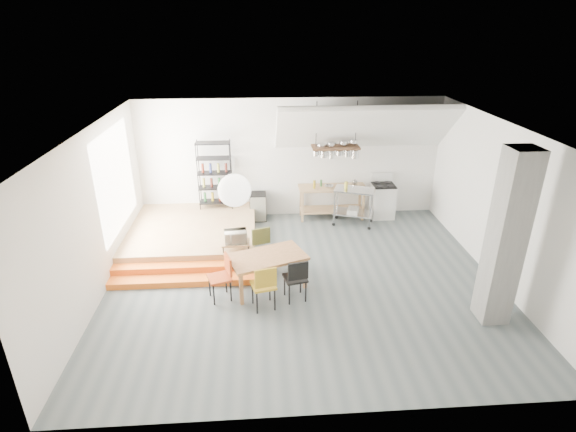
{
  "coord_description": "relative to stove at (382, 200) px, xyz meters",
  "views": [
    {
      "loc": [
        -0.87,
        -8.04,
        5.04
      ],
      "look_at": [
        -0.26,
        0.8,
        1.13
      ],
      "focal_mm": 28.0,
      "sensor_mm": 36.0,
      "label": 1
    }
  ],
  "objects": [
    {
      "name": "concrete_column",
      "position": [
        0.8,
        -4.66,
        1.12
      ],
      "size": [
        0.5,
        0.5,
        3.2
      ],
      "primitive_type": "cube",
      "color": "slate",
      "rests_on": "ground"
    },
    {
      "name": "chair_black",
      "position": [
        -2.7,
        -3.88,
        0.06
      ],
      "size": [
        0.49,
        0.49,
        0.9
      ],
      "rotation": [
        0.0,
        0.0,
        3.36
      ],
      "color": "black",
      "rests_on": "ground"
    },
    {
      "name": "chair_olive",
      "position": [
        -3.31,
        -2.64,
        0.08
      ],
      "size": [
        0.54,
        0.54,
        0.94
      ],
      "rotation": [
        0.0,
        0.0,
        0.3
      ],
      "color": "#515629",
      "rests_on": "ground"
    },
    {
      "name": "step_lower",
      "position": [
        -5.0,
        -3.11,
        -0.41
      ],
      "size": [
        3.0,
        0.35,
        0.13
      ],
      "primitive_type": "cube",
      "color": "orange",
      "rests_on": "ground"
    },
    {
      "name": "mini_fridge",
      "position": [
        -3.4,
        0.04,
        -0.11
      ],
      "size": [
        0.44,
        0.44,
        0.75
      ],
      "primitive_type": "cube",
      "color": "black",
      "rests_on": "ground"
    },
    {
      "name": "window_pane",
      "position": [
        -6.48,
        -1.66,
        1.32
      ],
      "size": [
        0.02,
        2.5,
        2.2
      ],
      "primitive_type": "cube",
      "color": "white",
      "rests_on": "wall_left"
    },
    {
      "name": "rolling_cart",
      "position": [
        -0.9,
        -0.46,
        0.16
      ],
      "size": [
        1.13,
        0.85,
        1.0
      ],
      "rotation": [
        0.0,
        0.0,
        -0.33
      ],
      "color": "silver",
      "rests_on": "ground"
    },
    {
      "name": "chair_mustard",
      "position": [
        -3.32,
        -4.12,
        0.08
      ],
      "size": [
        0.52,
        0.52,
        0.93
      ],
      "rotation": [
        0.0,
        0.0,
        3.39
      ],
      "color": "#B68C1F",
      "rests_on": "ground"
    },
    {
      "name": "dining_table",
      "position": [
        -3.25,
        -3.36,
        0.16
      ],
      "size": [
        1.72,
        1.34,
        0.72
      ],
      "rotation": [
        0.0,
        0.0,
        0.37
      ],
      "color": "brown",
      "rests_on": "ground"
    },
    {
      "name": "bowl",
      "position": [
        -1.5,
        -0.06,
        0.46
      ],
      "size": [
        0.29,
        0.29,
        0.06
      ],
      "primitive_type": "imported",
      "rotation": [
        0.0,
        0.0,
        -0.28
      ],
      "color": "silver",
      "rests_on": "kitchen_counter"
    },
    {
      "name": "floor",
      "position": [
        -2.5,
        -3.16,
        -0.48
      ],
      "size": [
        8.0,
        8.0,
        0.0
      ],
      "primitive_type": "plane",
      "color": "#505A5C",
      "rests_on": "ground"
    },
    {
      "name": "wall_left",
      "position": [
        -6.5,
        -3.16,
        1.12
      ],
      "size": [
        0.04,
        7.0,
        3.2
      ],
      "primitive_type": "cube",
      "color": "silver",
      "rests_on": "ground"
    },
    {
      "name": "paper_lantern",
      "position": [
        -3.81,
        -3.57,
        1.72
      ],
      "size": [
        0.6,
        0.6,
        0.6
      ],
      "primitive_type": "sphere",
      "color": "white",
      "rests_on": "ceiling"
    },
    {
      "name": "platform",
      "position": [
        -5.0,
        -1.16,
        -0.28
      ],
      "size": [
        3.0,
        3.0,
        0.4
      ],
      "primitive_type": "cube",
      "color": "#A37A51",
      "rests_on": "ground"
    },
    {
      "name": "step_upper",
      "position": [
        -5.0,
        -2.76,
        -0.35
      ],
      "size": [
        3.0,
        0.35,
        0.27
      ],
      "primitive_type": "cube",
      "color": "orange",
      "rests_on": "ground"
    },
    {
      "name": "ceiling",
      "position": [
        -2.5,
        -3.16,
        2.72
      ],
      "size": [
        8.0,
        7.0,
        0.02
      ],
      "primitive_type": "cube",
      "color": "white",
      "rests_on": "wall_back"
    },
    {
      "name": "kitchen_counter",
      "position": [
        -1.4,
        -0.01,
        0.15
      ],
      "size": [
        1.8,
        0.6,
        0.91
      ],
      "color": "#A37A51",
      "rests_on": "ground"
    },
    {
      "name": "wall_right",
      "position": [
        1.5,
        -3.16,
        1.12
      ],
      "size": [
        0.04,
        7.0,
        3.2
      ],
      "primitive_type": "cube",
      "color": "silver",
      "rests_on": "ground"
    },
    {
      "name": "microwave",
      "position": [
        -3.9,
        -2.41,
        0.22
      ],
      "size": [
        0.52,
        0.38,
        0.27
      ],
      "primitive_type": "imported",
      "rotation": [
        0.0,
        0.0,
        0.12
      ],
      "color": "beige",
      "rests_on": "microwave_shelf"
    },
    {
      "name": "wall_back",
      "position": [
        -2.5,
        0.34,
        1.12
      ],
      "size": [
        8.0,
        0.04,
        3.2
      ],
      "primitive_type": "cube",
      "color": "silver",
      "rests_on": "ground"
    },
    {
      "name": "chair_red",
      "position": [
        -4.1,
        -3.69,
        0.06
      ],
      "size": [
        0.53,
        0.53,
        0.91
      ],
      "rotation": [
        0.0,
        0.0,
        -1.24
      ],
      "color": "#B9441A",
      "rests_on": "ground"
    },
    {
      "name": "stove",
      "position": [
        0.0,
        0.0,
        0.0
      ],
      "size": [
        0.6,
        0.6,
        1.18
      ],
      "color": "white",
      "rests_on": "ground"
    },
    {
      "name": "slope_ceiling",
      "position": [
        -0.7,
        -0.26,
        2.07
      ],
      "size": [
        4.4,
        1.44,
        1.32
      ],
      "primitive_type": "cube",
      "rotation": [
        -0.73,
        0.0,
        0.0
      ],
      "color": "white",
      "rests_on": "wall_back"
    },
    {
      "name": "wire_shelving",
      "position": [
        -4.5,
        0.04,
        0.85
      ],
      "size": [
        0.88,
        0.38,
        1.8
      ],
      "color": "black",
      "rests_on": "platform"
    },
    {
      "name": "pot_rack",
      "position": [
        -1.37,
        -0.23,
        1.5
      ],
      "size": [
        1.2,
        0.5,
        1.43
      ],
      "color": "#3D2718",
      "rests_on": "ceiling"
    },
    {
      "name": "microwave_shelf",
      "position": [
        -3.9,
        -2.41,
        0.07
      ],
      "size": [
        0.6,
        0.4,
        0.16
      ],
      "color": "#A37A51",
      "rests_on": "platform"
    }
  ]
}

